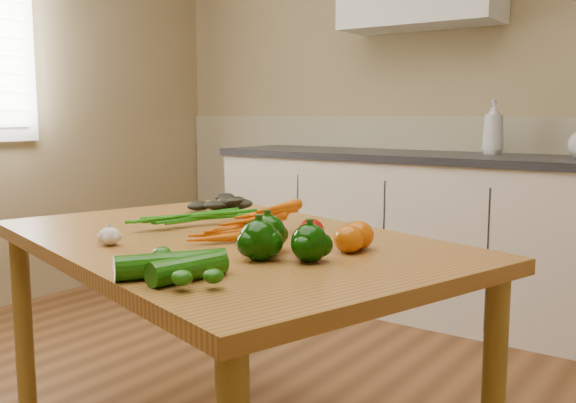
{
  "coord_description": "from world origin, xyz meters",
  "views": [
    {
      "loc": [
        1.46,
        -1.14,
        1.12
      ],
      "look_at": [
        0.3,
        0.48,
        0.84
      ],
      "focal_mm": 40.0,
      "sensor_mm": 36.0,
      "label": 1
    }
  ],
  "objects_px": {
    "carrot_bunch": "(234,222)",
    "pepper_a": "(268,234)",
    "zucchini_b": "(171,264)",
    "tomato_b": "(358,235)",
    "pepper_b": "(310,243)",
    "zucchini_a": "(188,268)",
    "garlic_bulb": "(110,236)",
    "tomato_a": "(311,231)",
    "pepper_c": "(259,240)",
    "table": "(224,265)",
    "soap_bottle_a": "(493,127)",
    "tomato_c": "(349,239)",
    "leafy_greens": "(219,199)"
  },
  "relations": [
    {
      "from": "tomato_b",
      "to": "zucchini_a",
      "type": "height_order",
      "value": "tomato_b"
    },
    {
      "from": "table",
      "to": "tomato_b",
      "type": "distance_m",
      "value": 0.43
    },
    {
      "from": "garlic_bulb",
      "to": "zucchini_b",
      "type": "relative_size",
      "value": 0.24
    },
    {
      "from": "soap_bottle_a",
      "to": "tomato_b",
      "type": "height_order",
      "value": "soap_bottle_a"
    },
    {
      "from": "tomato_b",
      "to": "pepper_b",
      "type": "bearing_deg",
      "value": -98.0
    },
    {
      "from": "tomato_b",
      "to": "leafy_greens",
      "type": "bearing_deg",
      "value": 159.9
    },
    {
      "from": "table",
      "to": "pepper_a",
      "type": "xyz_separation_m",
      "value": [
        0.23,
        -0.09,
        0.13
      ]
    },
    {
      "from": "pepper_b",
      "to": "tomato_c",
      "type": "bearing_deg",
      "value": 79.13
    },
    {
      "from": "table",
      "to": "carrot_bunch",
      "type": "relative_size",
      "value": 6.14
    },
    {
      "from": "soap_bottle_a",
      "to": "tomato_a",
      "type": "height_order",
      "value": "soap_bottle_a"
    },
    {
      "from": "pepper_a",
      "to": "tomato_c",
      "type": "bearing_deg",
      "value": 35.68
    },
    {
      "from": "soap_bottle_a",
      "to": "carrot_bunch",
      "type": "height_order",
      "value": "soap_bottle_a"
    },
    {
      "from": "zucchini_a",
      "to": "table",
      "type": "bearing_deg",
      "value": 122.29
    },
    {
      "from": "garlic_bulb",
      "to": "pepper_a",
      "type": "height_order",
      "value": "pepper_a"
    },
    {
      "from": "pepper_c",
      "to": "tomato_a",
      "type": "xyz_separation_m",
      "value": [
        -0.01,
        0.25,
        -0.02
      ]
    },
    {
      "from": "pepper_a",
      "to": "pepper_c",
      "type": "height_order",
      "value": "same"
    },
    {
      "from": "leafy_greens",
      "to": "zucchini_b",
      "type": "relative_size",
      "value": 0.84
    },
    {
      "from": "garlic_bulb",
      "to": "pepper_c",
      "type": "xyz_separation_m",
      "value": [
        0.44,
        0.1,
        0.02
      ]
    },
    {
      "from": "garlic_bulb",
      "to": "zucchini_a",
      "type": "height_order",
      "value": "zucchini_a"
    },
    {
      "from": "pepper_a",
      "to": "zucchini_b",
      "type": "bearing_deg",
      "value": -94.0
    },
    {
      "from": "garlic_bulb",
      "to": "tomato_a",
      "type": "bearing_deg",
      "value": 39.18
    },
    {
      "from": "tomato_a",
      "to": "table",
      "type": "bearing_deg",
      "value": -162.9
    },
    {
      "from": "carrot_bunch",
      "to": "leafy_greens",
      "type": "distance_m",
      "value": 0.43
    },
    {
      "from": "tomato_a",
      "to": "zucchini_b",
      "type": "distance_m",
      "value": 0.49
    },
    {
      "from": "pepper_a",
      "to": "pepper_b",
      "type": "bearing_deg",
      "value": -7.88
    },
    {
      "from": "tomato_a",
      "to": "tomato_b",
      "type": "xyz_separation_m",
      "value": [
        0.15,
        -0.0,
        0.0
      ]
    },
    {
      "from": "zucchini_a",
      "to": "zucchini_b",
      "type": "relative_size",
      "value": 0.75
    },
    {
      "from": "pepper_b",
      "to": "tomato_a",
      "type": "relative_size",
      "value": 1.25
    },
    {
      "from": "table",
      "to": "pepper_a",
      "type": "height_order",
      "value": "pepper_a"
    },
    {
      "from": "tomato_b",
      "to": "pepper_c",
      "type": "bearing_deg",
      "value": -118.82
    },
    {
      "from": "carrot_bunch",
      "to": "pepper_b",
      "type": "distance_m",
      "value": 0.42
    },
    {
      "from": "tomato_b",
      "to": "zucchini_b",
      "type": "xyz_separation_m",
      "value": [
        -0.19,
        -0.49,
        -0.01
      ]
    },
    {
      "from": "pepper_c",
      "to": "zucchini_b",
      "type": "distance_m",
      "value": 0.25
    },
    {
      "from": "carrot_bunch",
      "to": "tomato_c",
      "type": "relative_size",
      "value": 3.38
    },
    {
      "from": "garlic_bulb",
      "to": "zucchini_b",
      "type": "xyz_separation_m",
      "value": [
        0.38,
        -0.14,
        0.0
      ]
    },
    {
      "from": "tomato_b",
      "to": "tomato_c",
      "type": "height_order",
      "value": "tomato_b"
    },
    {
      "from": "pepper_c",
      "to": "pepper_a",
      "type": "bearing_deg",
      "value": 112.91
    },
    {
      "from": "pepper_a",
      "to": "zucchini_b",
      "type": "distance_m",
      "value": 0.32
    },
    {
      "from": "table",
      "to": "pepper_b",
      "type": "distance_m",
      "value": 0.41
    },
    {
      "from": "carrot_bunch",
      "to": "pepper_a",
      "type": "height_order",
      "value": "pepper_a"
    },
    {
      "from": "carrot_bunch",
      "to": "pepper_b",
      "type": "bearing_deg",
      "value": -7.38
    },
    {
      "from": "garlic_bulb",
      "to": "pepper_a",
      "type": "relative_size",
      "value": 0.6
    },
    {
      "from": "garlic_bulb",
      "to": "pepper_b",
      "type": "bearing_deg",
      "value": 15.85
    },
    {
      "from": "soap_bottle_a",
      "to": "garlic_bulb",
      "type": "xyz_separation_m",
      "value": [
        -0.28,
        -2.33,
        -0.26
      ]
    },
    {
      "from": "soap_bottle_a",
      "to": "table",
      "type": "bearing_deg",
      "value": 60.83
    },
    {
      "from": "pepper_a",
      "to": "zucchini_a",
      "type": "xyz_separation_m",
      "value": [
        0.03,
        -0.32,
        -0.02
      ]
    },
    {
      "from": "tomato_a",
      "to": "tomato_b",
      "type": "bearing_deg",
      "value": -0.22
    },
    {
      "from": "pepper_b",
      "to": "tomato_a",
      "type": "xyz_separation_m",
      "value": [
        -0.12,
        0.19,
        -0.01
      ]
    },
    {
      "from": "garlic_bulb",
      "to": "tomato_a",
      "type": "height_order",
      "value": "tomato_a"
    },
    {
      "from": "leafy_greens",
      "to": "garlic_bulb",
      "type": "distance_m",
      "value": 0.63
    }
  ]
}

